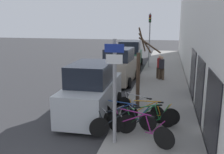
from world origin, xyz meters
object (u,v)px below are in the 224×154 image
(parked_car_1, at_px, (120,67))
(street_tree, at_px, (139,72))
(parked_car_0, at_px, (92,91))
(pedestrian_far, at_px, (162,66))
(bicycle_1, at_px, (125,122))
(pedestrian_near, at_px, (160,65))
(bicycle_4, at_px, (150,113))
(bicycle_2, at_px, (148,120))
(parked_car_2, at_px, (130,56))
(signpost, at_px, (115,89))
(bicycle_3, at_px, (125,115))
(bicycle_5, at_px, (141,108))
(bicycle_0, at_px, (138,128))
(traffic_light, at_px, (150,33))

(parked_car_1, xyz_separation_m, street_tree, (1.82, -4.66, 0.64))
(parked_car_0, bearing_deg, pedestrian_far, 66.68)
(bicycle_1, height_order, pedestrian_near, pedestrian_near)
(street_tree, bearing_deg, bicycle_4, -72.30)
(bicycle_2, relative_size, parked_car_2, 0.43)
(street_tree, bearing_deg, parked_car_2, 101.05)
(signpost, relative_size, pedestrian_far, 2.11)
(bicycle_2, bearing_deg, street_tree, -16.89)
(signpost, distance_m, bicycle_1, 1.58)
(parked_car_1, height_order, pedestrian_far, parked_car_1)
(bicycle_2, distance_m, parked_car_1, 7.86)
(bicycle_4, bearing_deg, pedestrian_far, 1.18)
(bicycle_3, bearing_deg, pedestrian_near, 12.17)
(bicycle_1, xyz_separation_m, bicycle_5, (0.36, 1.62, -0.01))
(bicycle_1, height_order, bicycle_4, bicycle_1)
(parked_car_0, bearing_deg, bicycle_0, -46.68)
(parked_car_0, height_order, street_tree, street_tree)
(bicycle_0, bearing_deg, pedestrian_far, 24.03)
(bicycle_1, xyz_separation_m, parked_car_2, (-1.89, 13.41, 0.49))
(bicycle_2, distance_m, bicycle_3, 0.92)
(traffic_light, bearing_deg, parked_car_1, -104.78)
(parked_car_2, height_order, pedestrian_near, parked_car_2)
(bicycle_1, bearing_deg, bicycle_5, -43.32)
(signpost, relative_size, pedestrian_near, 2.07)
(bicycle_4, bearing_deg, bicycle_5, 41.83)
(bicycle_0, distance_m, pedestrian_near, 9.33)
(bicycle_0, relative_size, bicycle_2, 1.16)
(signpost, xyz_separation_m, traffic_light, (-0.03, 14.16, 1.08))
(bicycle_2, distance_m, traffic_light, 13.28)
(parked_car_0, height_order, pedestrian_near, parked_car_0)
(traffic_light, bearing_deg, bicycle_4, -85.27)
(traffic_light, bearing_deg, street_tree, -88.04)
(bicycle_3, bearing_deg, parked_car_0, 72.50)
(bicycle_2, bearing_deg, signpost, 108.78)
(bicycle_5, distance_m, parked_car_1, 6.61)
(bicycle_2, relative_size, pedestrian_far, 1.28)
(parked_car_0, distance_m, parked_car_2, 11.53)
(bicycle_2, height_order, pedestrian_far, pedestrian_far)
(bicycle_5, xyz_separation_m, pedestrian_near, (0.47, 7.30, 0.53))
(pedestrian_near, height_order, street_tree, street_tree)
(signpost, relative_size, bicycle_0, 1.42)
(bicycle_4, bearing_deg, pedestrian_near, 2.23)
(parked_car_1, bearing_deg, bicycle_3, -74.83)
(bicycle_4, bearing_deg, street_tree, 20.33)
(bicycle_0, relative_size, bicycle_3, 0.99)
(signpost, xyz_separation_m, bicycle_1, (0.21, 0.72, -1.39))
(bicycle_5, distance_m, pedestrian_near, 7.33)
(bicycle_1, xyz_separation_m, pedestrian_far, (0.97, 8.65, 0.50))
(bicycle_3, xyz_separation_m, pedestrian_far, (1.08, 7.96, 0.52))
(pedestrian_far, xyz_separation_m, street_tree, (-0.86, -5.43, 0.63))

